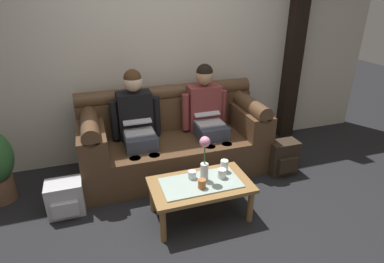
% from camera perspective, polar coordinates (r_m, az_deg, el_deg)
% --- Properties ---
extents(ground_plane, '(14.00, 14.00, 0.00)m').
position_cam_1_polar(ground_plane, '(3.02, 2.93, -17.28)').
color(ground_plane, black).
extents(back_wall_patterned, '(6.00, 0.12, 2.90)m').
position_cam_1_polar(back_wall_patterned, '(3.92, -5.87, 16.23)').
color(back_wall_patterned, beige).
rests_on(back_wall_patterned, ground_plane).
extents(timber_pillar, '(0.20, 0.20, 2.90)m').
position_cam_1_polar(timber_pillar, '(4.55, 18.16, 16.37)').
color(timber_pillar, black).
rests_on(timber_pillar, ground_plane).
extents(couch, '(2.10, 0.88, 0.96)m').
position_cam_1_polar(couch, '(3.74, -3.35, -1.44)').
color(couch, '#513823').
rests_on(couch, ground_plane).
extents(person_left, '(0.56, 0.67, 1.22)m').
position_cam_1_polar(person_left, '(3.55, -9.88, 1.78)').
color(person_left, '#383D4C').
rests_on(person_left, ground_plane).
extents(person_right, '(0.56, 0.67, 1.22)m').
position_cam_1_polar(person_right, '(3.74, 2.66, 3.34)').
color(person_right, '#383D4C').
rests_on(person_right, ground_plane).
extents(coffee_table, '(0.93, 0.53, 0.38)m').
position_cam_1_polar(coffee_table, '(2.98, 1.55, -10.04)').
color(coffee_table, olive).
rests_on(coffee_table, ground_plane).
extents(flower_vase, '(0.10, 0.10, 0.45)m').
position_cam_1_polar(flower_vase, '(2.85, 2.28, -4.76)').
color(flower_vase, silver).
rests_on(flower_vase, coffee_table).
extents(cup_near_left, '(0.08, 0.08, 0.08)m').
position_cam_1_polar(cup_near_left, '(2.98, 0.01, -7.79)').
color(cup_near_left, silver).
rests_on(cup_near_left, coffee_table).
extents(cup_near_right, '(0.07, 0.07, 0.09)m').
position_cam_1_polar(cup_near_right, '(2.85, 1.80, -9.39)').
color(cup_near_right, '#B26633').
rests_on(cup_near_right, coffee_table).
extents(cup_far_center, '(0.08, 0.08, 0.12)m').
position_cam_1_polar(cup_far_center, '(3.09, 5.83, -6.19)').
color(cup_far_center, white).
rests_on(cup_far_center, coffee_table).
extents(cup_far_left, '(0.08, 0.08, 0.09)m').
position_cam_1_polar(cup_far_left, '(3.00, 5.42, -7.53)').
color(cup_far_left, white).
rests_on(cup_far_left, coffee_table).
extents(backpack_right, '(0.34, 0.25, 0.40)m').
position_cam_1_polar(backpack_right, '(3.85, 16.05, -4.58)').
color(backpack_right, '#2D2319').
rests_on(backpack_right, ground_plane).
extents(backpack_left, '(0.34, 0.29, 0.34)m').
position_cam_1_polar(backpack_left, '(3.33, -21.84, -11.10)').
color(backpack_left, '#B7B7BC').
rests_on(backpack_left, ground_plane).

